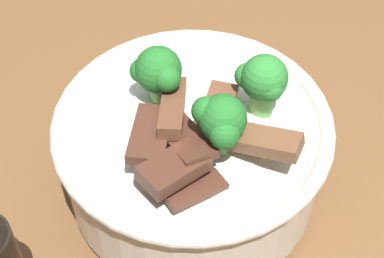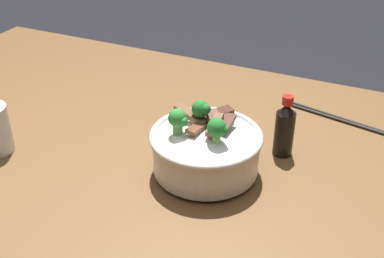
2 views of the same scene
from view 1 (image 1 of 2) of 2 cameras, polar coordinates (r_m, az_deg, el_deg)
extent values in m
cylinder|color=silver|center=(0.54, 0.05, -5.17)|extent=(0.08, 0.08, 0.01)
cylinder|color=silver|center=(0.50, 0.05, -2.37)|extent=(0.21, 0.21, 0.08)
torus|color=silver|center=(0.47, 0.06, 0.49)|extent=(0.22, 0.22, 0.01)
ellipsoid|color=white|center=(0.49, 0.06, -0.79)|extent=(0.18, 0.18, 0.05)
cube|color=#4C2B1E|center=(0.42, -1.70, -3.64)|extent=(0.05, 0.05, 0.02)
cube|color=brown|center=(0.45, -1.80, 2.03)|extent=(0.02, 0.07, 0.02)
cube|color=#4C2B1E|center=(0.44, -0.70, -0.94)|extent=(0.05, 0.06, 0.02)
cube|color=brown|center=(0.47, 2.43, 2.07)|extent=(0.03, 0.05, 0.01)
cube|color=brown|center=(0.44, 5.36, -0.88)|extent=(0.08, 0.04, 0.02)
cube|color=#4C2B1E|center=(0.43, -0.03, -5.26)|extent=(0.05, 0.05, 0.01)
cube|color=#4C2B1E|center=(0.44, -3.83, -0.49)|extent=(0.03, 0.06, 0.01)
cylinder|color=#5B9947|center=(0.44, 2.71, -1.18)|extent=(0.01, 0.01, 0.03)
sphere|color=#237028|center=(0.43, 2.83, 0.99)|extent=(0.03, 0.03, 0.03)
sphere|color=#237028|center=(0.43, 1.28, 1.68)|extent=(0.02, 0.02, 0.02)
sphere|color=#237028|center=(0.42, 2.98, -0.40)|extent=(0.02, 0.02, 0.02)
cylinder|color=#6BA84C|center=(0.48, -3.02, 3.47)|extent=(0.02, 0.02, 0.02)
sphere|color=#237028|center=(0.47, -3.13, 5.49)|extent=(0.04, 0.04, 0.04)
sphere|color=#237028|center=(0.47, -4.65, 5.36)|extent=(0.02, 0.02, 0.02)
sphere|color=#237028|center=(0.45, -2.28, 4.65)|extent=(0.02, 0.02, 0.02)
cylinder|color=#5B9947|center=(0.48, 6.42, 2.62)|extent=(0.02, 0.02, 0.02)
sphere|color=#2D8433|center=(0.46, 6.67, 4.70)|extent=(0.04, 0.04, 0.04)
sphere|color=#2D8433|center=(0.46, 5.13, 4.90)|extent=(0.02, 0.02, 0.02)
sphere|color=#2D8433|center=(0.46, 7.15, 3.82)|extent=(0.02, 0.02, 0.02)
camera|label=2|loc=(1.10, -18.44, 54.60)|focal=45.57mm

